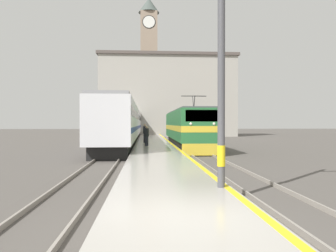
# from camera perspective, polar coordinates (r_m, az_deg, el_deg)

# --- Properties ---
(ground_plane) EXTENTS (200.00, 200.00, 0.00)m
(ground_plane) POSITION_cam_1_polar(r_m,az_deg,el_deg) (36.62, -2.70, -3.11)
(ground_plane) COLOR #514C47
(platform) EXTENTS (3.42, 140.00, 0.45)m
(platform) POSITION_cam_1_polar(r_m,az_deg,el_deg) (31.62, -2.52, -3.27)
(platform) COLOR #ADA89E
(platform) RESTS_ON ground
(rail_track_near) EXTENTS (2.83, 140.00, 0.16)m
(rail_track_near) POSITION_cam_1_polar(r_m,az_deg,el_deg) (31.86, 3.04, -3.59)
(rail_track_near) COLOR #514C47
(rail_track_near) RESTS_ON ground
(rail_track_far) EXTENTS (2.83, 140.00, 0.16)m
(rail_track_far) POSITION_cam_1_polar(r_m,az_deg,el_deg) (31.71, -8.09, -3.61)
(rail_track_far) COLOR #514C47
(rail_track_far) RESTS_ON ground
(locomotive_train) EXTENTS (2.92, 16.40, 4.50)m
(locomotive_train) POSITION_cam_1_polar(r_m,az_deg,el_deg) (30.31, 3.38, -0.43)
(locomotive_train) COLOR black
(locomotive_train) RESTS_ON ground
(passenger_train) EXTENTS (2.92, 39.12, 4.18)m
(passenger_train) POSITION_cam_1_polar(r_m,az_deg,el_deg) (38.57, -7.34, 0.40)
(passenger_train) COLOR black
(passenger_train) RESTS_ON ground
(catenary_mast) EXTENTS (1.98, 0.23, 8.59)m
(catenary_mast) POSITION_cam_1_polar(r_m,az_deg,el_deg) (9.81, 9.70, 15.11)
(catenary_mast) COLOR #4C4C51
(catenary_mast) RESTS_ON platform
(person_on_platform) EXTENTS (0.34, 0.34, 1.79)m
(person_on_platform) POSITION_cam_1_polar(r_m,az_deg,el_deg) (31.06, -4.06, -1.17)
(person_on_platform) COLOR #23232D
(person_on_platform) RESTS_ON platform
(second_waiting_passenger) EXTENTS (0.34, 0.34, 1.64)m
(second_waiting_passenger) POSITION_cam_1_polar(r_m,az_deg,el_deg) (26.73, -3.72, -1.63)
(second_waiting_passenger) COLOR #23232D
(second_waiting_passenger) RESTS_ON platform
(clock_tower) EXTENTS (4.47, 4.47, 29.43)m
(clock_tower) POSITION_cam_1_polar(r_m,az_deg,el_deg) (72.26, -3.34, 10.99)
(clock_tower) COLOR gray
(clock_tower) RESTS_ON ground
(station_building) EXTENTS (24.31, 7.28, 14.43)m
(station_building) POSITION_cam_1_polar(r_m,az_deg,el_deg) (58.75, -0.07, 5.30)
(station_building) COLOR #A8A399
(station_building) RESTS_ON ground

